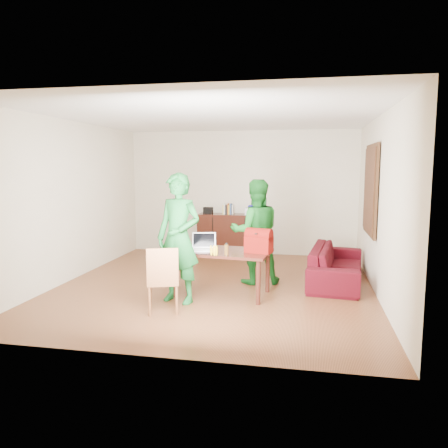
% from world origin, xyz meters
% --- Properties ---
extents(room, '(5.20, 5.70, 2.90)m').
position_xyz_m(room, '(0.01, 0.13, 1.31)').
color(room, '#452511').
rests_on(room, ground).
extents(table, '(1.53, 0.96, 0.68)m').
position_xyz_m(table, '(0.20, -0.46, 0.60)').
color(table, black).
rests_on(table, ground).
extents(chair, '(0.51, 0.50, 0.89)m').
position_xyz_m(chair, '(-0.41, -1.40, 0.26)').
color(chair, brown).
rests_on(chair, ground).
extents(person_near, '(0.77, 0.60, 1.85)m').
position_xyz_m(person_near, '(-0.33, -0.92, 0.92)').
color(person_near, '#145C24').
rests_on(person_near, ground).
extents(person_far, '(0.98, 0.85, 1.72)m').
position_xyz_m(person_far, '(0.62, 0.31, 0.86)').
color(person_far, '#15621D').
rests_on(person_far, ground).
extents(laptop, '(0.41, 0.32, 0.25)m').
position_xyz_m(laptop, '(-0.06, -0.52, 0.72)').
color(laptop, white).
rests_on(laptop, table).
extents(bananas, '(0.18, 0.15, 0.06)m').
position_xyz_m(bananas, '(0.17, -0.86, 0.71)').
color(bananas, gold).
rests_on(bananas, table).
extents(bottle, '(0.07, 0.07, 0.17)m').
position_xyz_m(bottle, '(0.33, -0.77, 0.76)').
color(bottle, '#563713').
rests_on(bottle, table).
extents(red_bag, '(0.43, 0.32, 0.28)m').
position_xyz_m(red_bag, '(0.76, -0.50, 0.82)').
color(red_bag, maroon).
rests_on(red_bag, table).
extents(sofa, '(1.02, 2.11, 0.60)m').
position_xyz_m(sofa, '(1.95, 0.62, 0.30)').
color(sofa, '#37070C').
rests_on(sofa, ground).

